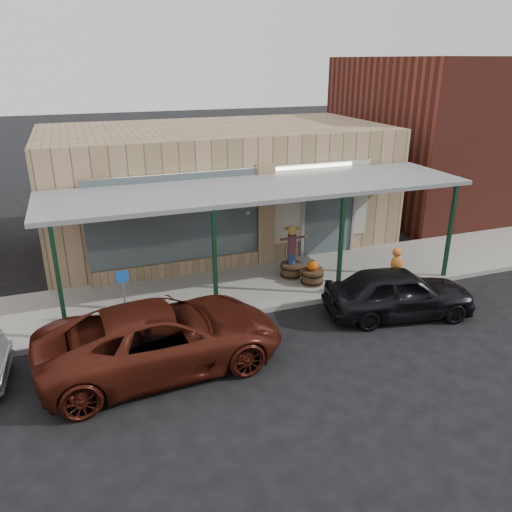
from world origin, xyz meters
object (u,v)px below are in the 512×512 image
object	(u,v)px
barrel_scarecrow	(291,259)
handicap_sign	(124,290)
car_maroon	(163,337)
barrel_pumpkin	(312,275)
parked_sedan	(399,292)

from	to	relation	value
barrel_scarecrow	handicap_sign	distance (m)	5.29
barrel_scarecrow	handicap_sign	bearing A→B (deg)	179.82
handicap_sign	car_maroon	world-z (taller)	handicap_sign
barrel_scarecrow	barrel_pumpkin	distance (m)	0.84
handicap_sign	car_maroon	size ratio (longest dim) A/B	0.27
barrel_scarecrow	handicap_sign	world-z (taller)	barrel_scarecrow
parked_sedan	car_maroon	distance (m)	6.30
barrel_pumpkin	car_maroon	distance (m)	5.54
parked_sedan	car_maroon	world-z (taller)	parked_sedan
parked_sedan	barrel_scarecrow	bearing A→B (deg)	41.58
parked_sedan	car_maroon	xyz separation A→B (m)	(-6.29, -0.26, 0.07)
handicap_sign	parked_sedan	size ratio (longest dim) A/B	0.35
barrel_pumpkin	parked_sedan	size ratio (longest dim) A/B	0.19
barrel_pumpkin	handicap_sign	xyz separation A→B (m)	(-5.49, -0.62, 0.67)
barrel_pumpkin	handicap_sign	distance (m)	5.56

